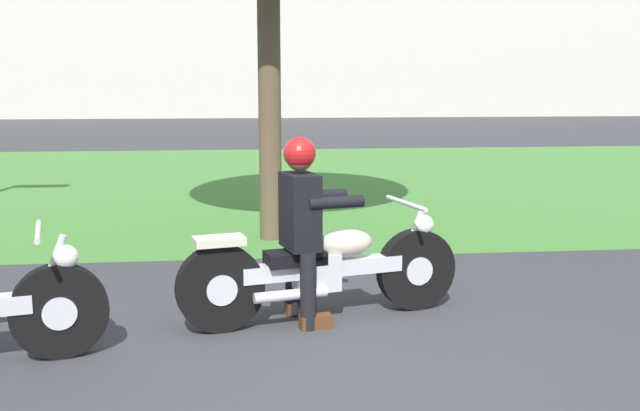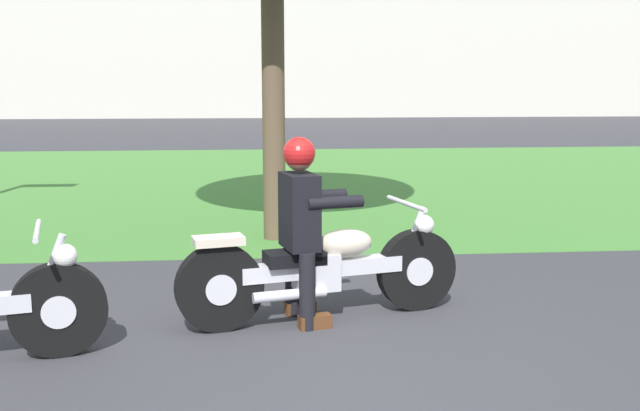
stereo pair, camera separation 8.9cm
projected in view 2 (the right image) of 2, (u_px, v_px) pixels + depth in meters
ground at (332, 376)px, 4.55m from camera, size 120.00×120.00×0.00m
grass_verge at (280, 180)px, 13.47m from camera, size 60.00×12.00×0.01m
motorcycle_lead at (323, 269)px, 5.57m from camera, size 2.19×0.82×0.88m
rider_lead at (302, 215)px, 5.45m from camera, size 0.62×0.55×1.40m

